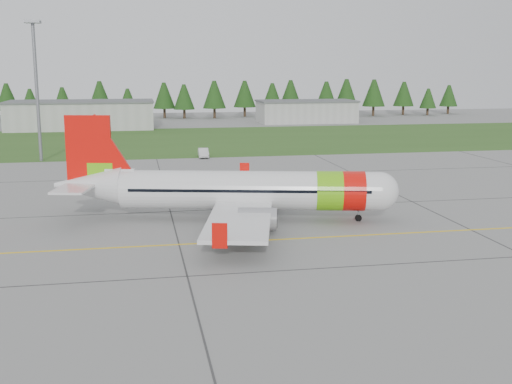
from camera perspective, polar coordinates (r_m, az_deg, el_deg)
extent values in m
plane|color=gray|center=(46.93, 12.56, -6.26)|extent=(320.00, 320.00, 0.00)
cylinder|color=silver|center=(58.14, -0.55, 0.17)|extent=(23.53, 8.72, 3.50)
sphere|color=silver|center=(58.71, 10.90, 0.07)|extent=(3.50, 3.50, 3.50)
cone|color=silver|center=(60.68, -14.66, 0.57)|extent=(6.92, 4.84, 3.50)
cube|color=black|center=(58.69, 11.17, 0.37)|extent=(1.93, 2.60, 0.50)
cylinder|color=#68C30E|center=(58.22, 6.53, 0.11)|extent=(3.09, 4.02, 3.58)
cylinder|color=red|center=(58.41, 8.64, 0.09)|extent=(2.74, 3.94, 3.58)
cube|color=silver|center=(58.36, -0.99, -0.78)|extent=(11.35, 29.10, 0.32)
cube|color=red|center=(72.35, -1.02, 1.91)|extent=(1.09, 0.40, 1.80)
cube|color=red|center=(44.46, -3.25, -3.90)|extent=(1.09, 0.40, 1.80)
cylinder|color=gray|center=(63.23, 0.50, -0.32)|extent=(3.58, 2.57, 1.89)
cylinder|color=gray|center=(53.59, 0.14, -2.39)|extent=(3.58, 2.57, 1.89)
cube|color=red|center=(60.18, -14.64, 3.38)|extent=(4.10, 1.25, 6.82)
cube|color=#68C30E|center=(60.18, -13.65, 1.53)|extent=(2.36, 0.90, 2.16)
cube|color=silver|center=(60.78, -15.08, 0.78)|extent=(5.15, 10.71, 0.20)
cylinder|color=slate|center=(58.91, 9.10, -1.97)|extent=(0.16, 0.16, 1.26)
cylinder|color=black|center=(58.99, 9.09, -2.28)|extent=(0.65, 0.38, 0.61)
cylinder|color=slate|center=(61.07, -1.68, -1.16)|extent=(0.20, 0.20, 1.71)
cylinder|color=black|center=(61.18, -2.02, -1.51)|extent=(1.00, 0.61, 0.93)
cylinder|color=slate|center=(56.18, -2.05, -2.24)|extent=(0.20, 0.20, 1.71)
cylinder|color=black|center=(56.30, -2.41, -2.62)|extent=(1.00, 0.61, 0.93)
imported|color=silver|center=(99.81, -4.71, 4.32)|extent=(1.57, 1.49, 4.35)
cube|color=#30561E|center=(125.15, -2.33, 4.70)|extent=(320.00, 50.00, 0.03)
cube|color=gold|center=(54.06, 9.24, -3.82)|extent=(120.00, 0.25, 0.02)
cube|color=#A8A8A3|center=(151.92, -15.27, 6.56)|extent=(32.00, 14.00, 6.00)
cube|color=#A8A8A3|center=(165.18, 4.48, 7.10)|extent=(24.00, 12.00, 5.20)
cylinder|color=slate|center=(100.12, -18.89, 8.29)|extent=(0.50, 0.50, 20.00)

